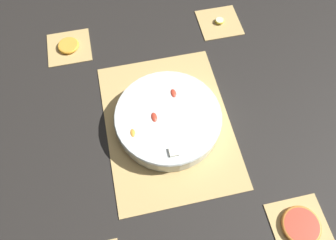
% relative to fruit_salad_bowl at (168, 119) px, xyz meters
% --- Properties ---
extents(ground_plane, '(6.00, 6.00, 0.00)m').
position_rel_fruit_salad_bowl_xyz_m(ground_plane, '(-0.00, -0.00, -0.04)').
color(ground_plane, black).
extents(bamboo_mat_center, '(0.47, 0.35, 0.01)m').
position_rel_fruit_salad_bowl_xyz_m(bamboo_mat_center, '(-0.00, -0.00, -0.03)').
color(bamboo_mat_center, tan).
rests_on(bamboo_mat_center, ground_plane).
extents(coaster_mat_near_left, '(0.14, 0.14, 0.01)m').
position_rel_fruit_salad_bowl_xyz_m(coaster_mat_near_left, '(-0.35, -0.26, -0.03)').
color(coaster_mat_near_left, tan).
rests_on(coaster_mat_near_left, ground_plane).
extents(coaster_mat_far_left, '(0.14, 0.14, 0.01)m').
position_rel_fruit_salad_bowl_xyz_m(coaster_mat_far_left, '(-0.35, 0.26, -0.03)').
color(coaster_mat_far_left, tan).
rests_on(coaster_mat_far_left, ground_plane).
extents(coaster_mat_far_right, '(0.14, 0.14, 0.01)m').
position_rel_fruit_salad_bowl_xyz_m(coaster_mat_far_right, '(0.35, 0.26, -0.03)').
color(coaster_mat_far_right, tan).
rests_on(coaster_mat_far_right, ground_plane).
extents(fruit_salad_bowl, '(0.30, 0.30, 0.06)m').
position_rel_fruit_salad_bowl_xyz_m(fruit_salad_bowl, '(0.00, 0.00, 0.00)').
color(fruit_salad_bowl, silver).
rests_on(fruit_salad_bowl, bamboo_mat_center).
extents(orange_slice_whole, '(0.07, 0.07, 0.01)m').
position_rel_fruit_salad_bowl_xyz_m(orange_slice_whole, '(-0.35, -0.26, -0.03)').
color(orange_slice_whole, '#F9A338').
rests_on(orange_slice_whole, coaster_mat_near_left).
extents(banana_coin_single, '(0.03, 0.03, 0.01)m').
position_rel_fruit_salad_bowl_xyz_m(banana_coin_single, '(-0.35, 0.26, -0.03)').
color(banana_coin_single, beige).
rests_on(banana_coin_single, coaster_mat_far_left).
extents(grapefruit_slice, '(0.10, 0.10, 0.01)m').
position_rel_fruit_salad_bowl_xyz_m(grapefruit_slice, '(0.35, 0.26, -0.02)').
color(grapefruit_slice, red).
rests_on(grapefruit_slice, coaster_mat_far_right).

